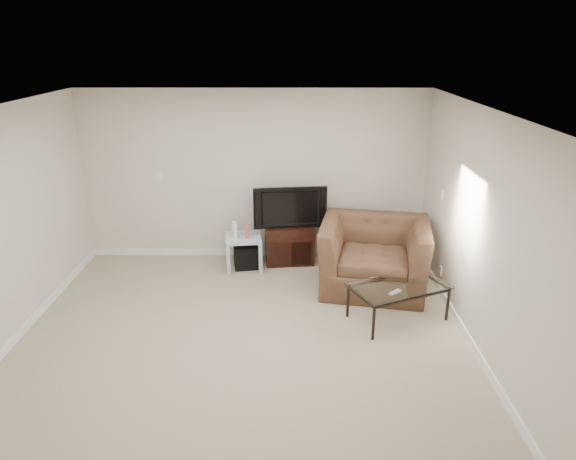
{
  "coord_description": "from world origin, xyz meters",
  "views": [
    {
      "loc": [
        0.53,
        -4.78,
        3.15
      ],
      "look_at": [
        0.5,
        1.2,
        0.9
      ],
      "focal_mm": 32.0,
      "sensor_mm": 36.0,
      "label": 1
    }
  ],
  "objects_px": {
    "side_table": "(244,252)",
    "coffee_table": "(398,302)",
    "television": "(289,205)",
    "recliner": "(375,245)",
    "subwoofer": "(246,256)",
    "tv_stand": "(289,243)"
  },
  "relations": [
    {
      "from": "side_table",
      "to": "recliner",
      "type": "relative_size",
      "value": 0.36
    },
    {
      "from": "recliner",
      "to": "side_table",
      "type": "bearing_deg",
      "value": 171.76
    },
    {
      "from": "coffee_table",
      "to": "television",
      "type": "bearing_deg",
      "value": 127.91
    },
    {
      "from": "coffee_table",
      "to": "tv_stand",
      "type": "bearing_deg",
      "value": 127.5
    },
    {
      "from": "subwoofer",
      "to": "coffee_table",
      "type": "distance_m",
      "value": 2.42
    },
    {
      "from": "subwoofer",
      "to": "coffee_table",
      "type": "bearing_deg",
      "value": -37.5
    },
    {
      "from": "television",
      "to": "subwoofer",
      "type": "height_order",
      "value": "television"
    },
    {
      "from": "tv_stand",
      "to": "television",
      "type": "bearing_deg",
      "value": -90.0
    },
    {
      "from": "subwoofer",
      "to": "recliner",
      "type": "bearing_deg",
      "value": -19.74
    },
    {
      "from": "tv_stand",
      "to": "coffee_table",
      "type": "relative_size",
      "value": 0.63
    },
    {
      "from": "tv_stand",
      "to": "recliner",
      "type": "height_order",
      "value": "recliner"
    },
    {
      "from": "television",
      "to": "recliner",
      "type": "distance_m",
      "value": 1.41
    },
    {
      "from": "coffee_table",
      "to": "recliner",
      "type": "bearing_deg",
      "value": 101.19
    },
    {
      "from": "tv_stand",
      "to": "subwoofer",
      "type": "distance_m",
      "value": 0.67
    },
    {
      "from": "tv_stand",
      "to": "coffee_table",
      "type": "distance_m",
      "value": 2.12
    },
    {
      "from": "tv_stand",
      "to": "side_table",
      "type": "height_order",
      "value": "tv_stand"
    },
    {
      "from": "tv_stand",
      "to": "recliner",
      "type": "xyz_separation_m",
      "value": [
        1.12,
        -0.83,
        0.32
      ]
    },
    {
      "from": "subwoofer",
      "to": "side_table",
      "type": "bearing_deg",
      "value": -138.41
    },
    {
      "from": "television",
      "to": "side_table",
      "type": "height_order",
      "value": "television"
    },
    {
      "from": "television",
      "to": "coffee_table",
      "type": "bearing_deg",
      "value": -58.37
    },
    {
      "from": "side_table",
      "to": "subwoofer",
      "type": "distance_m",
      "value": 0.08
    },
    {
      "from": "side_table",
      "to": "coffee_table",
      "type": "bearing_deg",
      "value": -36.66
    }
  ]
}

